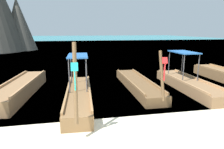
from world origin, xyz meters
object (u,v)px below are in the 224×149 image
object	(u,v)px
longtail_boat_turquoise_ribbon	(79,95)
mooring_buoy_near	(78,58)
longtail_boat_pink_ribbon	(188,84)
longtail_boat_blue_ribbon	(20,89)
longtail_boat_red_ribbon	(138,84)

from	to	relation	value
longtail_boat_turquoise_ribbon	mooring_buoy_near	world-z (taller)	longtail_boat_turquoise_ribbon
longtail_boat_pink_ribbon	longtail_boat_blue_ribbon	bearing A→B (deg)	175.66
longtail_boat_blue_ribbon	longtail_boat_red_ribbon	size ratio (longest dim) A/B	0.97
longtail_boat_turquoise_ribbon	longtail_boat_red_ribbon	distance (m)	3.64
longtail_boat_blue_ribbon	longtail_boat_red_ribbon	world-z (taller)	longtail_boat_blue_ribbon
longtail_boat_blue_ribbon	longtail_boat_turquoise_ribbon	world-z (taller)	longtail_boat_turquoise_ribbon
longtail_boat_turquoise_ribbon	longtail_boat_red_ribbon	bearing A→B (deg)	25.85
longtail_boat_blue_ribbon	mooring_buoy_near	world-z (taller)	longtail_boat_blue_ribbon
longtail_boat_blue_ribbon	longtail_boat_turquoise_ribbon	distance (m)	3.23
longtail_boat_pink_ribbon	longtail_boat_red_ribbon	bearing A→B (deg)	165.57
longtail_boat_turquoise_ribbon	longtail_boat_pink_ribbon	size ratio (longest dim) A/B	1.00
longtail_boat_blue_ribbon	longtail_boat_pink_ribbon	size ratio (longest dim) A/B	1.02
longtail_boat_turquoise_ribbon	mooring_buoy_near	bearing A→B (deg)	88.61
longtail_boat_blue_ribbon	longtail_boat_red_ribbon	xyz separation A→B (m)	(6.09, 0.02, -0.09)
longtail_boat_turquoise_ribbon	longtail_boat_red_ribbon	world-z (taller)	longtail_boat_turquoise_ribbon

